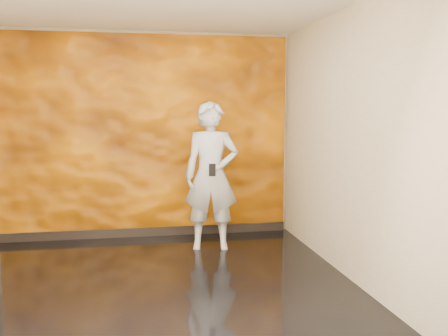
% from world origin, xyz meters
% --- Properties ---
extents(room, '(4.02, 4.02, 2.81)m').
position_xyz_m(room, '(0.00, 0.00, 1.40)').
color(room, black).
rests_on(room, ground).
extents(feature_wall, '(3.90, 0.06, 2.75)m').
position_xyz_m(feature_wall, '(0.00, 1.96, 1.38)').
color(feature_wall, orange).
rests_on(feature_wall, ground).
extents(baseboard, '(3.90, 0.04, 0.12)m').
position_xyz_m(baseboard, '(0.00, 1.92, 0.06)').
color(baseboard, black).
rests_on(baseboard, ground).
extents(man, '(0.73, 0.54, 1.84)m').
position_xyz_m(man, '(0.78, 1.18, 0.92)').
color(man, '#9CA2AA').
rests_on(man, ground).
extents(phone, '(0.08, 0.02, 0.15)m').
position_xyz_m(phone, '(0.74, 0.92, 1.03)').
color(phone, black).
rests_on(phone, man).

